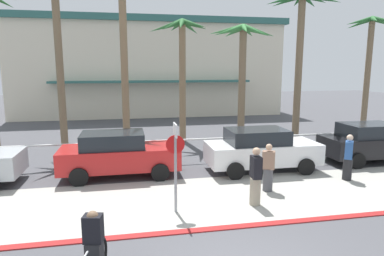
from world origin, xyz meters
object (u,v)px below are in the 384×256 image
palm_tree_4 (182,50)px  car_white_2 (261,149)px  palm_tree_6 (301,28)px  car_red_1 (119,154)px  palm_tree_7 (370,48)px  stop_sign_bike_lane (175,155)px  palm_tree_2 (56,18)px  palm_tree_3 (123,4)px  car_black_3 (372,142)px  palm_tree_5 (242,54)px  pedestrian_0 (268,170)px  pedestrian_2 (348,159)px  cyclist_blue_0 (94,252)px  pedestrian_1 (256,179)px

palm_tree_4 → car_white_2: 7.67m
palm_tree_6 → car_red_1: size_ratio=1.77×
car_red_1 → palm_tree_7: bearing=22.7°
stop_sign_bike_lane → palm_tree_2: palm_tree_2 is taller
palm_tree_4 → car_red_1: 7.84m
palm_tree_3 → palm_tree_2: bearing=171.9°
palm_tree_7 → car_red_1: (-15.36, -6.42, -4.42)m
palm_tree_3 → car_black_3: size_ratio=2.24×
stop_sign_bike_lane → car_black_3: size_ratio=0.58×
palm_tree_7 → car_black_3: (-4.55, -6.44, -4.42)m
palm_tree_5 → car_black_3: (4.72, -3.84, -3.86)m
stop_sign_bike_lane → palm_tree_5: size_ratio=0.41×
pedestrian_0 → palm_tree_2: bearing=135.1°
palm_tree_6 → car_white_2: size_ratio=1.77×
palm_tree_5 → pedestrian_2: palm_tree_5 is taller
palm_tree_2 → cyclist_blue_0: (2.47, -11.73, -5.72)m
palm_tree_3 → palm_tree_5: size_ratio=1.59×
stop_sign_bike_lane → pedestrian_0: 3.55m
stop_sign_bike_lane → pedestrian_1: stop_sign_bike_lane is taller
cyclist_blue_0 → pedestrian_2: bearing=28.2°
palm_tree_4 → car_red_1: bearing=-120.5°
cyclist_blue_0 → pedestrian_1: (4.37, 3.04, 0.13)m
car_red_1 → pedestrian_0: bearing=-28.0°
pedestrian_2 → palm_tree_2: bearing=147.0°
car_red_1 → car_white_2: same height
palm_tree_5 → car_black_3: bearing=-39.1°
stop_sign_bike_lane → car_white_2: 5.19m
palm_tree_5 → cyclist_blue_0: (-6.43, -10.48, -4.03)m
palm_tree_5 → pedestrian_2: size_ratio=3.65×
stop_sign_bike_lane → car_white_2: stop_sign_bike_lane is taller
palm_tree_4 → car_white_2: (2.15, -6.08, -4.14)m
palm_tree_4 → pedestrian_1: 10.27m
palm_tree_2 → palm_tree_4: 6.39m
palm_tree_4 → palm_tree_2: bearing=-173.9°
palm_tree_6 → car_white_2: palm_tree_6 is taller
palm_tree_6 → pedestrian_1: palm_tree_6 is taller
palm_tree_3 → car_red_1: 7.73m
palm_tree_5 → palm_tree_2: bearing=172.0°
cyclist_blue_0 → pedestrian_1: 5.32m
palm_tree_5 → palm_tree_7: 9.65m
car_red_1 → car_black_3: (10.81, -0.02, 0.00)m
palm_tree_3 → palm_tree_7: palm_tree_3 is taller
palm_tree_2 → pedestrian_1: bearing=-51.8°
car_white_2 → pedestrian_2: bearing=-33.1°
palm_tree_4 → pedestrian_1: (0.64, -9.36, -4.19)m
car_red_1 → pedestrian_1: (4.02, -3.63, -0.05)m
palm_tree_5 → pedestrian_0: size_ratio=3.85×
palm_tree_3 → pedestrian_2: size_ratio=5.80×
palm_tree_2 → palm_tree_7: size_ratio=1.17×
pedestrian_1 → car_white_2: bearing=65.2°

